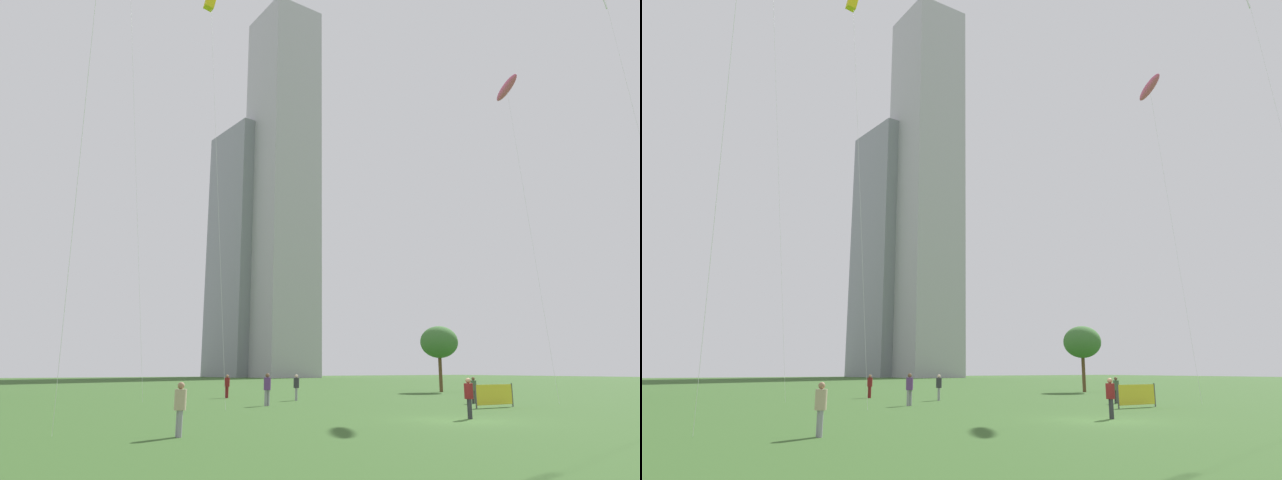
% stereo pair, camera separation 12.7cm
% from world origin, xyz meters
% --- Properties ---
extents(ground, '(280.00, 280.00, 0.00)m').
position_xyz_m(ground, '(0.00, 0.00, 0.00)').
color(ground, '#335623').
extents(person_standing_0, '(0.39, 0.39, 1.75)m').
position_xyz_m(person_standing_0, '(1.32, 16.99, 1.01)').
color(person_standing_0, gray).
rests_on(person_standing_0, ground).
extents(person_standing_1, '(0.36, 0.36, 1.63)m').
position_xyz_m(person_standing_1, '(9.44, 8.26, 0.94)').
color(person_standing_1, '#2D2D33').
rests_on(person_standing_1, ground).
extents(person_standing_2, '(0.39, 0.39, 1.74)m').
position_xyz_m(person_standing_2, '(0.79, 0.35, 1.00)').
color(person_standing_2, '#2D2D33').
rests_on(person_standing_2, ground).
extents(person_standing_3, '(0.38, 0.38, 1.72)m').
position_xyz_m(person_standing_3, '(-1.53, 22.62, 0.99)').
color(person_standing_3, maroon).
rests_on(person_standing_3, ground).
extents(person_standing_5, '(0.38, 0.38, 1.71)m').
position_xyz_m(person_standing_5, '(-12.14, 0.44, 0.99)').
color(person_standing_5, gray).
rests_on(person_standing_5, ground).
extents(person_standing_6, '(0.42, 0.42, 1.87)m').
position_xyz_m(person_standing_6, '(-2.92, 12.91, 1.08)').
color(person_standing_6, gray).
rests_on(person_standing_6, ground).
extents(kite_flying_2, '(3.88, 5.95, 25.37)m').
position_xyz_m(kite_flying_2, '(16.60, 9.48, 24.57)').
color(kite_flying_2, silver).
rests_on(kite_flying_2, ground).
extents(kite_flying_4, '(1.55, 2.78, 26.86)m').
position_xyz_m(kite_flying_4, '(-7.42, 13.38, 25.98)').
color(kite_flying_4, silver).
rests_on(kite_flying_4, ground).
extents(park_tree_1, '(3.60, 3.60, 6.20)m').
position_xyz_m(park_tree_1, '(20.25, 22.67, 4.65)').
color(park_tree_1, brown).
rests_on(park_tree_1, ground).
extents(distant_highrise_0, '(19.33, 22.08, 70.75)m').
position_xyz_m(distant_highrise_0, '(45.95, 126.21, 35.37)').
color(distant_highrise_0, gray).
rests_on(distant_highrise_0, ground).
extents(distant_highrise_1, '(15.72, 18.45, 104.22)m').
position_xyz_m(distant_highrise_1, '(49.40, 112.93, 52.11)').
color(distant_highrise_1, '#A8A8AD').
rests_on(distant_highrise_1, ground).
extents(event_banner, '(3.09, 0.11, 1.32)m').
position_xyz_m(event_banner, '(7.49, 4.87, 0.70)').
color(event_banner, '#4C4C4C').
rests_on(event_banner, ground).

